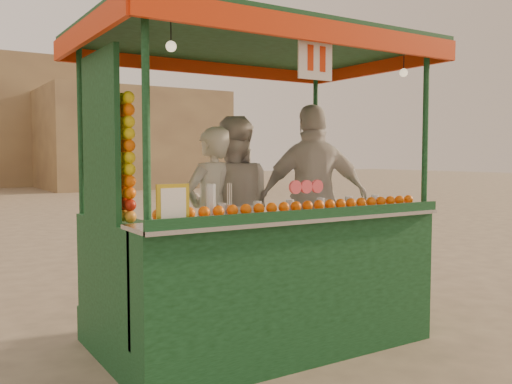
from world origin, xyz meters
TOP-DOWN VIEW (x-y plane):
  - ground at (0.00, 0.00)m, footprint 90.00×90.00m
  - building_right at (7.00, 24.00)m, footprint 9.00×6.00m
  - juice_cart at (-0.54, -0.21)m, footprint 3.00×1.94m
  - vendor_left at (-0.73, 0.23)m, footprint 0.66×0.51m
  - vendor_middle at (-0.48, 0.30)m, footprint 1.05×0.98m
  - vendor_right at (0.28, -0.00)m, footprint 1.18×0.84m

SIDE VIEW (x-z plane):
  - ground at x=0.00m, z-range 0.00..0.00m
  - juice_cart at x=-0.54m, z-range -0.48..2.24m
  - vendor_left at x=-0.73m, z-range 0.32..1.94m
  - vendor_middle at x=-0.48m, z-range 0.32..2.05m
  - vendor_right at x=0.28m, z-range 0.32..2.18m
  - building_right at x=7.00m, z-range 0.00..5.00m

